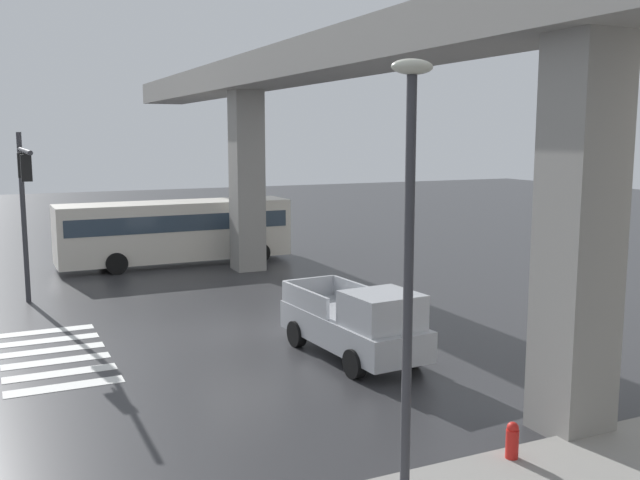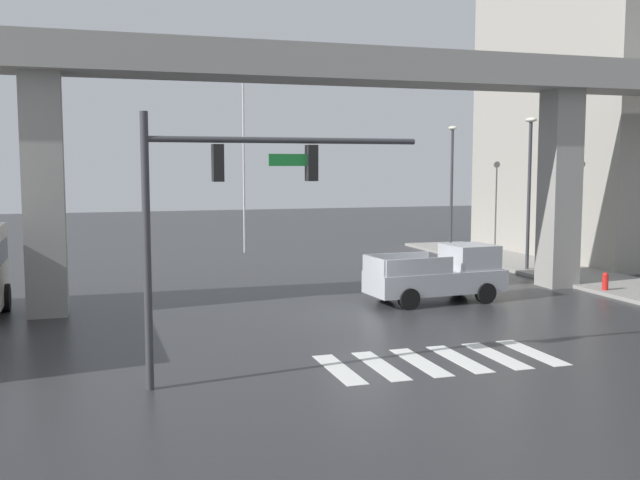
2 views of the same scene
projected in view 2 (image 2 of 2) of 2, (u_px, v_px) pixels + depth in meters
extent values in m
plane|color=#2D2D30|center=(364.00, 318.00, 24.22)|extent=(120.00, 120.00, 0.00)
cube|color=silver|center=(339.00, 369.00, 18.17)|extent=(0.55, 2.80, 0.01)
cube|color=silver|center=(380.00, 366.00, 18.49)|extent=(0.55, 2.80, 0.01)
cube|color=silver|center=(420.00, 362.00, 18.82)|extent=(0.55, 2.80, 0.01)
cube|color=silver|center=(459.00, 359.00, 19.14)|extent=(0.55, 2.80, 0.01)
cube|color=silver|center=(496.00, 356.00, 19.47)|extent=(0.55, 2.80, 0.01)
cube|color=silver|center=(532.00, 353.00, 19.79)|extent=(0.55, 2.80, 0.01)
cube|color=gray|center=(330.00, 65.00, 26.86)|extent=(52.19, 2.49, 1.20)
cube|color=gray|center=(44.00, 195.00, 24.38)|extent=(1.30, 1.30, 8.07)
cube|color=gray|center=(560.00, 190.00, 30.27)|extent=(1.30, 1.30, 8.07)
cube|color=gray|center=(631.00, 288.00, 29.75)|extent=(4.00, 36.00, 0.15)
cube|color=#A8AAAF|center=(435.00, 281.00, 27.07)|extent=(5.23, 2.27, 0.80)
cube|color=#A8AAAF|center=(469.00, 256.00, 27.51)|extent=(1.82, 1.87, 0.90)
cube|color=#3F5160|center=(480.00, 256.00, 27.68)|extent=(0.22, 1.67, 0.77)
cube|color=#A8AAAF|center=(397.00, 261.00, 27.38)|extent=(2.65, 0.30, 0.60)
cube|color=#A8AAAF|center=(420.00, 267.00, 25.77)|extent=(2.65, 0.30, 0.60)
cube|color=#A8AAAF|center=(374.00, 266.00, 26.08)|extent=(0.23, 1.75, 0.60)
cylinder|color=black|center=(459.00, 286.00, 28.52)|extent=(0.78, 0.34, 0.76)
cylinder|color=black|center=(486.00, 293.00, 26.85)|extent=(0.78, 0.34, 0.76)
cylinder|color=black|center=(386.00, 291.00, 27.36)|extent=(0.78, 0.34, 0.76)
cylinder|color=black|center=(409.00, 299.00, 25.69)|extent=(0.78, 0.34, 0.76)
cylinder|color=black|center=(5.00, 298.00, 25.36)|extent=(0.36, 0.96, 0.96)
cylinder|color=#38383D|center=(147.00, 253.00, 16.24)|extent=(0.18, 0.18, 6.20)
cylinder|color=#38383D|center=(287.00, 140.00, 16.93)|extent=(6.40, 0.14, 0.14)
cube|color=black|center=(218.00, 163.00, 16.51)|extent=(0.24, 0.32, 0.84)
sphere|color=red|center=(218.00, 151.00, 16.49)|extent=(0.17, 0.17, 0.17)
cube|color=black|center=(312.00, 163.00, 17.16)|extent=(0.24, 0.32, 0.84)
sphere|color=red|center=(312.00, 152.00, 17.14)|extent=(0.17, 0.17, 0.17)
cube|color=#19722D|center=(292.00, 160.00, 17.02)|extent=(1.10, 0.04, 0.28)
cylinder|color=#38383D|center=(529.00, 198.00, 34.40)|extent=(0.16, 0.16, 7.00)
ellipsoid|color=beige|center=(531.00, 120.00, 34.04)|extent=(0.44, 0.70, 0.24)
cylinder|color=#38383D|center=(451.00, 192.00, 41.77)|extent=(0.16, 0.16, 7.00)
ellipsoid|color=beige|center=(453.00, 128.00, 41.40)|extent=(0.44, 0.70, 0.24)
cylinder|color=red|center=(605.00, 285.00, 28.85)|extent=(0.24, 0.24, 0.70)
sphere|color=red|center=(606.00, 275.00, 28.81)|extent=(0.22, 0.22, 0.22)
cylinder|color=silver|center=(244.00, 148.00, 41.97)|extent=(0.12, 0.12, 11.97)
cube|color=red|center=(252.00, 51.00, 41.58)|extent=(1.10, 0.04, 0.70)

